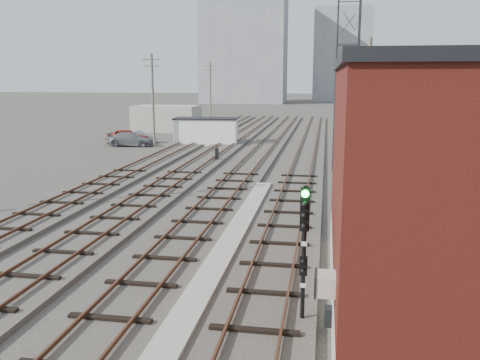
% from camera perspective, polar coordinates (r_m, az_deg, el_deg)
% --- Properties ---
extents(ground, '(320.00, 320.00, 0.00)m').
position_cam_1_polar(ground, '(63.21, 5.81, 5.27)').
color(ground, '#282621').
rests_on(ground, ground).
extents(track_right, '(3.20, 90.00, 0.39)m').
position_cam_1_polar(track_right, '(42.27, 7.24, 2.33)').
color(track_right, '#332D28').
rests_on(track_right, ground).
extents(track_mid_right, '(3.20, 90.00, 0.39)m').
position_cam_1_polar(track_mid_right, '(42.62, 1.85, 2.49)').
color(track_mid_right, '#332D28').
rests_on(track_mid_right, ground).
extents(track_mid_left, '(3.20, 90.00, 0.39)m').
position_cam_1_polar(track_mid_left, '(43.33, -3.40, 2.62)').
color(track_mid_left, '#332D28').
rests_on(track_mid_left, ground).
extents(track_left, '(3.20, 90.00, 0.39)m').
position_cam_1_polar(track_left, '(44.40, -8.44, 2.73)').
color(track_left, '#332D28').
rests_on(track_left, ground).
extents(platform_curb, '(0.90, 28.00, 0.26)m').
position_cam_1_polar(platform_curb, '(18.34, -2.64, -9.66)').
color(platform_curb, gray).
rests_on(platform_curb, ground).
extents(brick_building, '(6.54, 12.20, 7.22)m').
position_cam_1_polar(brick_building, '(15.40, 21.87, -1.00)').
color(brick_building, gray).
rests_on(brick_building, ground).
extents(lattice_tower, '(1.60, 1.60, 15.00)m').
position_cam_1_polar(lattice_tower, '(37.74, 11.91, 12.37)').
color(lattice_tower, black).
rests_on(lattice_tower, ground).
extents(utility_pole_left_b, '(1.80, 0.24, 9.00)m').
position_cam_1_polar(utility_pole_left_b, '(50.58, -9.76, 9.08)').
color(utility_pole_left_b, '#595147').
rests_on(utility_pole_left_b, ground).
extents(utility_pole_left_c, '(1.80, 0.24, 9.00)m').
position_cam_1_polar(utility_pole_left_c, '(74.63, -3.34, 9.93)').
color(utility_pole_left_c, '#595147').
rests_on(utility_pole_left_c, ground).
extents(utility_pole_right_a, '(1.80, 0.24, 9.00)m').
position_cam_1_polar(utility_pole_right_a, '(30.86, 14.04, 7.51)').
color(utility_pole_right_a, '#595147').
rests_on(utility_pole_right_a, ground).
extents(utility_pole_right_b, '(1.80, 0.24, 9.00)m').
position_cam_1_polar(utility_pole_right_b, '(60.79, 11.97, 9.37)').
color(utility_pole_right_b, '#595147').
rests_on(utility_pole_right_b, ground).
extents(apartment_left, '(22.00, 14.00, 30.00)m').
position_cam_1_polar(apartment_left, '(139.73, 0.49, 14.83)').
color(apartment_left, gray).
rests_on(apartment_left, ground).
extents(apartment_right, '(16.00, 12.00, 26.00)m').
position_cam_1_polar(apartment_right, '(152.89, 11.37, 13.57)').
color(apartment_right, gray).
rests_on(apartment_right, ground).
extents(shed_left, '(8.00, 5.00, 3.20)m').
position_cam_1_polar(shed_left, '(66.08, -8.24, 6.87)').
color(shed_left, gray).
rests_on(shed_left, ground).
extents(shed_right, '(6.00, 6.00, 4.00)m').
position_cam_1_polar(shed_right, '(73.03, 13.51, 7.41)').
color(shed_right, gray).
rests_on(shed_right, ground).
extents(signal_mast, '(0.40, 0.41, 3.94)m').
position_cam_1_polar(signal_mast, '(13.83, 7.19, -7.31)').
color(signal_mast, gray).
rests_on(signal_mast, ground).
extents(switch_stand, '(0.36, 0.36, 1.30)m').
position_cam_1_polar(switch_stand, '(41.32, -2.61, 2.92)').
color(switch_stand, black).
rests_on(switch_stand, ground).
extents(site_trailer, '(6.68, 3.31, 2.73)m').
position_cam_1_polar(site_trailer, '(52.03, -3.81, 5.50)').
color(site_trailer, white).
rests_on(site_trailer, ground).
extents(car_red, '(4.53, 2.06, 1.51)m').
position_cam_1_polar(car_red, '(53.89, -12.48, 4.80)').
color(car_red, maroon).
rests_on(car_red, ground).
extents(car_silver, '(4.09, 2.22, 1.28)m').
position_cam_1_polar(car_silver, '(54.22, -11.27, 4.77)').
color(car_silver, '#97999E').
rests_on(car_silver, ground).
extents(car_grey, '(4.83, 2.30, 1.36)m').
position_cam_1_polar(car_grey, '(51.93, -12.23, 4.49)').
color(car_grey, slate).
rests_on(car_grey, ground).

